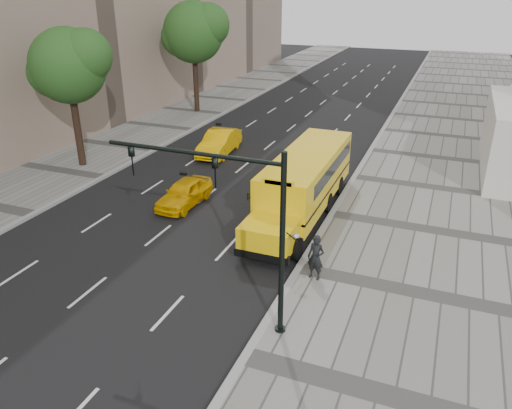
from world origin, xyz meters
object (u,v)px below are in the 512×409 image
at_px(taxi_near, 184,193).
at_px(taxi_far, 219,142).
at_px(school_bus, 305,178).
at_px(pedestrian, 316,257).
at_px(traffic_signal, 240,217).
at_px(tree_b, 69,65).
at_px(tree_c, 194,32).

height_order(taxi_near, taxi_far, taxi_far).
distance_m(school_bus, taxi_near, 6.36).
bearing_deg(school_bus, taxi_far, 140.04).
height_order(pedestrian, traffic_signal, traffic_signal).
distance_m(tree_b, school_bus, 15.64).
bearing_deg(pedestrian, taxi_near, 161.39).
xyz_separation_m(school_bus, traffic_signal, (0.69, -9.79, 2.33)).
xyz_separation_m(school_bus, taxi_near, (-6.05, -1.65, -1.09)).
relative_size(tree_b, pedestrian, 4.61).
bearing_deg(taxi_near, tree_b, 164.16).
relative_size(tree_c, taxi_far, 1.94).
xyz_separation_m(tree_b, taxi_far, (6.88, 5.58, -5.51)).
height_order(school_bus, taxi_near, school_bus).
xyz_separation_m(taxi_near, traffic_signal, (6.74, -8.13, 3.42)).
bearing_deg(pedestrian, tree_b, 166.94).
height_order(tree_c, taxi_near, tree_c).
height_order(tree_c, school_bus, tree_c).
xyz_separation_m(taxi_near, pedestrian, (8.36, -4.59, 0.39)).
height_order(tree_b, taxi_near, tree_b).
relative_size(tree_c, school_bus, 0.81).
xyz_separation_m(school_bus, taxi_far, (-8.03, 6.73, -0.97)).
bearing_deg(tree_b, taxi_near, -17.57).
distance_m(school_bus, taxi_far, 10.52).
bearing_deg(pedestrian, traffic_signal, -104.33).
bearing_deg(pedestrian, school_bus, 120.46).
xyz_separation_m(tree_c, pedestrian, (17.21, -22.91, -5.83)).
bearing_deg(taxi_far, traffic_signal, -67.46).
bearing_deg(traffic_signal, tree_b, 144.97).
relative_size(tree_b, taxi_near, 2.14).
bearing_deg(tree_c, school_bus, -48.19).
xyz_separation_m(school_bus, pedestrian, (2.31, -6.25, -0.69)).
relative_size(school_bus, traffic_signal, 1.81).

